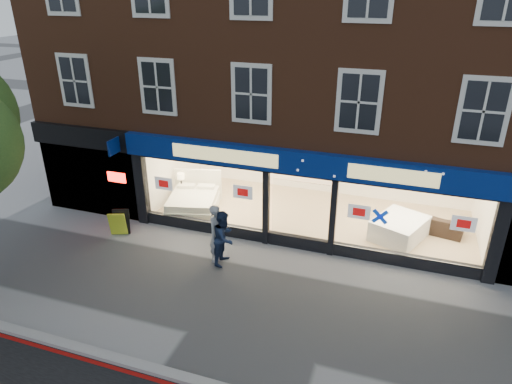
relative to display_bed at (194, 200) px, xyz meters
The scene contains 10 objects.
ground 6.06m from the display_bed, 45.75° to the right, with size 120.00×120.00×0.00m, color gray.
showroom_floor 4.34m from the display_bed, 12.29° to the left, with size 11.00×4.50×0.10m, color tan.
building 7.96m from the display_bed, 31.77° to the left, with size 19.00×8.26×10.30m.
display_bed is the anchor object (origin of this frame).
bedside_table 0.87m from the display_bed, 146.34° to the left, with size 0.45×0.45×0.55m, color brown.
mattress_stack 7.22m from the display_bed, ahead, with size 1.93×2.12×0.68m.
sofa 8.26m from the display_bed, ahead, with size 2.07×0.81×0.61m, color black.
a_board 2.83m from the display_bed, 123.78° to the right, with size 0.56×0.36×0.87m, color #BFD024.
pedestrian_grey 3.47m from the display_bed, 52.17° to the right, with size 0.66×0.43×1.81m, color #999BA0.
pedestrian_blue 3.66m from the display_bed, 49.67° to the right, with size 0.82×0.64×1.70m, color #172340.
Camera 1 is at (2.77, -9.14, 7.62)m, focal length 32.00 mm.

